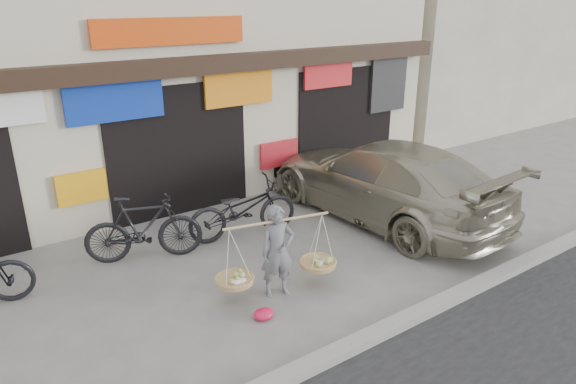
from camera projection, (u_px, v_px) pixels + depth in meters
ground at (274, 282)px, 8.28m from camera, size 70.00×70.00×0.00m
kerb at (357, 343)px, 6.73m from camera, size 70.00×0.25×0.12m
shophouse_block at (122, 36)px, 11.98m from camera, size 14.00×6.32×7.00m
neighbor_east at (467, 27)px, 19.70m from camera, size 12.00×7.00×6.40m
street_vendor at (277, 255)px, 7.73m from camera, size 1.89×0.86×1.46m
bike_1 at (143, 228)px, 8.79m from camera, size 2.05×1.23×1.19m
bike_2 at (243, 209)px, 9.67m from camera, size 2.22×1.08×1.12m
suv at (382, 180)px, 10.52m from camera, size 2.56×5.60×1.59m
red_bag at (264, 314)px, 7.32m from camera, size 0.31×0.25×0.14m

